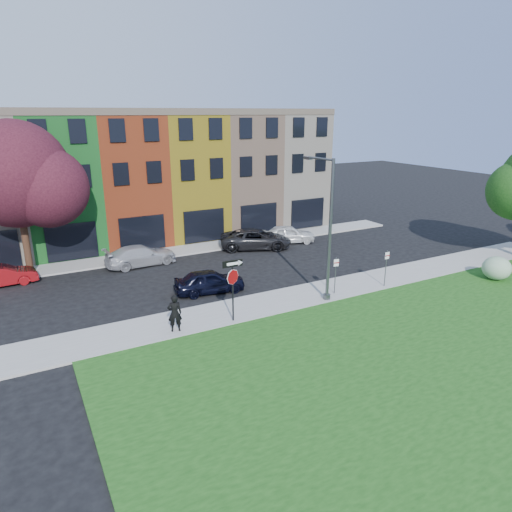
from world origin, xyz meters
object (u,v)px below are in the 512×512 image
sedan_near (210,281)px  street_lamp (327,231)px  man (175,313)px  stop_sign (233,278)px

sedan_near → street_lamp: 7.51m
man → sedan_near: man is taller
stop_sign → street_lamp: (5.83, 0.23, 1.66)m
man → stop_sign: bearing=-172.0°
sedan_near → street_lamp: bearing=-120.2°
sedan_near → man: bearing=147.2°
street_lamp → sedan_near: bearing=137.7°
man → street_lamp: bearing=-166.9°
stop_sign → man: bearing=176.1°
sedan_near → stop_sign: bearing=-179.3°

